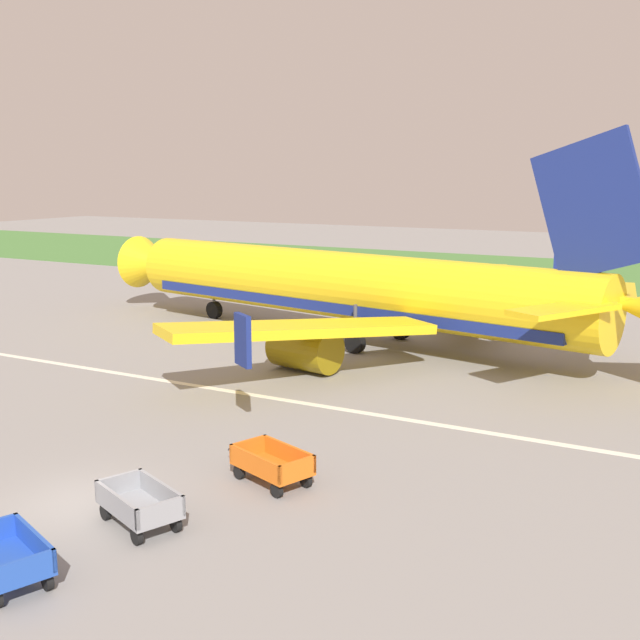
{
  "coord_description": "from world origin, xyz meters",
  "views": [
    {
      "loc": [
        16.01,
        -15.01,
        9.36
      ],
      "look_at": [
        -0.26,
        15.05,
        2.8
      ],
      "focal_mm": 43.28,
      "sensor_mm": 36.0,
      "label": 1
    }
  ],
  "objects_px": {
    "baggage_cart_third_in_row": "(272,464)",
    "airplane": "(358,288)",
    "baggage_cart_second_in_row": "(139,504)",
    "baggage_cart_nearest": "(7,557)"
  },
  "relations": [
    {
      "from": "airplane",
      "to": "baggage_cart_third_in_row",
      "type": "distance_m",
      "value": 20.38
    },
    {
      "from": "baggage_cart_third_in_row",
      "to": "baggage_cart_second_in_row",
      "type": "bearing_deg",
      "value": -111.04
    },
    {
      "from": "baggage_cart_second_in_row",
      "to": "baggage_cart_third_in_row",
      "type": "distance_m",
      "value": 4.45
    },
    {
      "from": "airplane",
      "to": "baggage_cart_second_in_row",
      "type": "relative_size",
      "value": 10.51
    },
    {
      "from": "baggage_cart_third_in_row",
      "to": "airplane",
      "type": "bearing_deg",
      "value": 108.3
    },
    {
      "from": "baggage_cart_nearest",
      "to": "baggage_cart_second_in_row",
      "type": "xyz_separation_m",
      "value": [
        0.73,
        3.7,
        0.0
      ]
    },
    {
      "from": "airplane",
      "to": "baggage_cart_second_in_row",
      "type": "distance_m",
      "value": 23.97
    },
    {
      "from": "airplane",
      "to": "baggage_cart_third_in_row",
      "type": "bearing_deg",
      "value": -71.7
    },
    {
      "from": "baggage_cart_nearest",
      "to": "baggage_cart_second_in_row",
      "type": "bearing_deg",
      "value": 78.89
    },
    {
      "from": "airplane",
      "to": "baggage_cart_nearest",
      "type": "relative_size",
      "value": 10.49
    }
  ]
}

